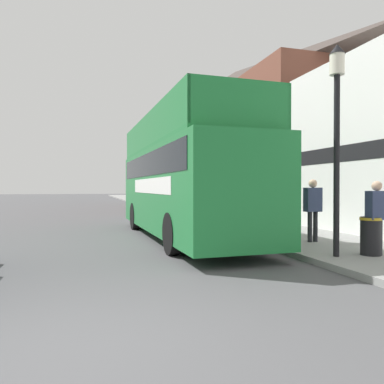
{
  "coord_description": "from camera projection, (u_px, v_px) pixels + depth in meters",
  "views": [
    {
      "loc": [
        -0.01,
        -3.93,
        1.67
      ],
      "look_at": [
        3.91,
        9.51,
        1.49
      ],
      "focal_mm": 35.0,
      "sensor_mm": 36.0,
      "label": 1
    }
  ],
  "objects": [
    {
      "name": "pedestrian_third",
      "position": [
        313.0,
        204.0,
        10.47
      ],
      "size": [
        0.46,
        0.25,
        1.76
      ],
      "color": "#232328",
      "rests_on": "sidewalk"
    },
    {
      "name": "pedestrian_second",
      "position": [
        377.0,
        211.0,
        8.36
      ],
      "size": [
        0.44,
        0.24,
        1.67
      ],
      "color": "#232328",
      "rests_on": "sidewalk"
    },
    {
      "name": "lamp_post_nearest",
      "position": [
        337.0,
        110.0,
        8.23
      ],
      "size": [
        0.35,
        0.35,
        4.68
      ],
      "color": "black",
      "rests_on": "sidewalk"
    },
    {
      "name": "brick_terrace_rear",
      "position": [
        235.0,
        140.0,
        29.01
      ],
      "size": [
        6.0,
        24.49,
        10.62
      ],
      "color": "brown",
      "rests_on": "ground_plane"
    },
    {
      "name": "lamp_post_third",
      "position": [
        165.0,
        158.0,
        24.81
      ],
      "size": [
        0.35,
        0.35,
        5.04
      ],
      "color": "black",
      "rests_on": "sidewalk"
    },
    {
      "name": "ground_plane",
      "position": [
        83.0,
        213.0,
        23.95
      ],
      "size": [
        144.0,
        144.0,
        0.0
      ],
      "primitive_type": "plane",
      "color": "#4C4C4F"
    },
    {
      "name": "lamp_post_second",
      "position": [
        209.0,
        145.0,
        16.54
      ],
      "size": [
        0.35,
        0.35,
        4.94
      ],
      "color": "black",
      "rests_on": "sidewalk"
    },
    {
      "name": "parked_car_ahead_of_bus",
      "position": [
        156.0,
        206.0,
        19.44
      ],
      "size": [
        1.85,
        4.3,
        1.47
      ],
      "rotation": [
        0.0,
        0.0,
        -0.0
      ],
      "color": "#9E9EA3",
      "rests_on": "ground_plane"
    },
    {
      "name": "litter_bin",
      "position": [
        371.0,
        235.0,
        8.44
      ],
      "size": [
        0.48,
        0.48,
        0.86
      ],
      "color": "black",
      "rests_on": "sidewalk"
    },
    {
      "name": "tour_bus",
      "position": [
        182.0,
        182.0,
        12.33
      ],
      "size": [
        2.64,
        9.86,
        3.98
      ],
      "rotation": [
        0.0,
        0.0,
        0.02
      ],
      "color": "#1E7A38",
      "rests_on": "ground_plane"
    },
    {
      "name": "sidewalk",
      "position": [
        195.0,
        213.0,
        22.9
      ],
      "size": [
        3.59,
        108.0,
        0.14
      ],
      "color": "gray",
      "rests_on": "ground_plane"
    }
  ]
}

